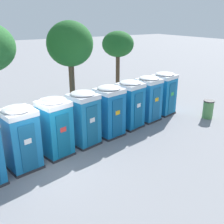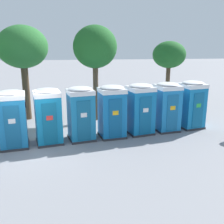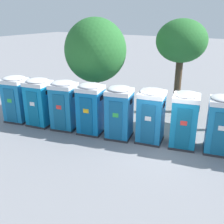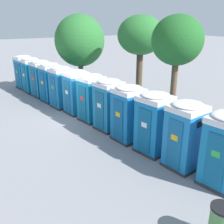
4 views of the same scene
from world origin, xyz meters
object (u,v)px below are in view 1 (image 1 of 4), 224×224
(portapotty_8, at_px, (109,111))
(portapotty_7, at_px, (84,118))
(portapotty_6, at_px, (55,127))
(portapotty_11, at_px, (164,93))
(trash_can, at_px, (208,109))
(portapotty_10, at_px, (148,98))
(portapotty_9, at_px, (130,104))
(street_tree_1, at_px, (118,45))
(street_tree_3, at_px, (70,45))
(portapotty_5, at_px, (21,138))

(portapotty_8, bearing_deg, portapotty_7, -172.79)
(portapotty_6, distance_m, portapotty_7, 1.50)
(portapotty_6, bearing_deg, portapotty_11, 10.32)
(portapotty_7, height_order, trash_can, portapotty_7)
(portapotty_10, relative_size, portapotty_11, 1.00)
(portapotty_9, xyz_separation_m, portapotty_11, (2.94, 0.58, 0.00))
(trash_can, bearing_deg, street_tree_1, 96.16)
(portapotty_11, height_order, street_tree_3, street_tree_3)
(portapotty_6, relative_size, portapotty_8, 1.00)
(portapotty_5, bearing_deg, portapotty_9, 10.09)
(portapotty_5, relative_size, portapotty_6, 1.00)
(portapotty_9, height_order, street_tree_1, street_tree_1)
(portapotty_7, xyz_separation_m, street_tree_3, (0.93, 3.22, 2.92))
(portapotty_10, bearing_deg, trash_can, -28.33)
(portapotty_8, xyz_separation_m, portapotty_9, (1.47, 0.31, -0.00))
(portapotty_5, distance_m, portapotty_9, 6.00)
(street_tree_1, bearing_deg, portapotty_7, -132.78)
(portapotty_8, relative_size, portapotty_11, 1.00)
(portapotty_11, bearing_deg, portapotty_6, -169.68)
(portapotty_8, relative_size, trash_can, 2.38)
(portapotty_9, height_order, portapotty_10, same)
(portapotty_5, height_order, trash_can, portapotty_5)
(street_tree_1, bearing_deg, portapotty_8, -126.44)
(portapotty_6, height_order, portapotty_10, same)
(portapotty_11, bearing_deg, street_tree_3, 156.71)
(portapotty_7, bearing_deg, trash_can, -7.00)
(portapotty_9, bearing_deg, portapotty_10, 10.15)
(portapotty_6, height_order, portapotty_9, same)
(street_tree_3, relative_size, trash_can, 5.11)
(portapotty_7, relative_size, portapotty_9, 1.00)
(portapotty_6, relative_size, portapotty_11, 1.00)
(trash_can, bearing_deg, portapotty_11, 129.66)
(portapotty_6, distance_m, portapotty_9, 4.50)
(portapotty_6, relative_size, trash_can, 2.38)
(portapotty_6, distance_m, street_tree_1, 11.31)
(portapotty_10, bearing_deg, portapotty_6, -170.17)
(portapotty_9, xyz_separation_m, portapotty_10, (1.48, 0.26, 0.00))
(portapotty_10, relative_size, street_tree_1, 0.55)
(portapotty_9, relative_size, street_tree_3, 0.47)
(portapotty_5, distance_m, portapotty_11, 9.00)
(portapotty_8, distance_m, portapotty_9, 1.50)
(portapotty_10, bearing_deg, street_tree_3, 144.96)
(portapotty_9, relative_size, portapotty_10, 1.00)
(portapotty_6, bearing_deg, portapotty_7, 10.24)
(street_tree_1, xyz_separation_m, street_tree_3, (-5.76, -4.01, 0.64))
(portapotty_7, bearing_deg, street_tree_3, 73.91)
(portapotty_7, bearing_deg, portapotty_11, 10.34)
(portapotty_11, xyz_separation_m, trash_can, (1.66, -2.01, -0.75))
(portapotty_9, distance_m, trash_can, 4.88)
(portapotty_7, distance_m, portapotty_9, 3.00)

